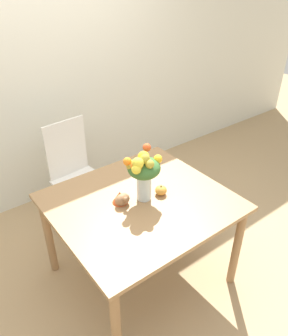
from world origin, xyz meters
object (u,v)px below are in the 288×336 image
Objects in this scene: turkey_figurine at (121,198)px; dining_chair_near_window at (76,174)px; flower_vase at (143,171)px; pumpkin at (161,190)px.

dining_chair_near_window reaches higher than turkey_figurine.
turkey_figurine is at bearing 161.54° from flower_vase.
turkey_figurine reaches higher than pumpkin.
flower_vase is 0.24m from turkey_figurine.
turkey_figurine is at bearing -100.90° from dining_chair_near_window.
flower_vase reaches higher than dining_chair_near_window.
pumpkin is 0.08× the size of dining_chair_near_window.
pumpkin is at bearing -83.87° from dining_chair_near_window.
pumpkin is (0.13, -0.03, -0.19)m from flower_vase.
flower_vase is at bearing 166.63° from pumpkin.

